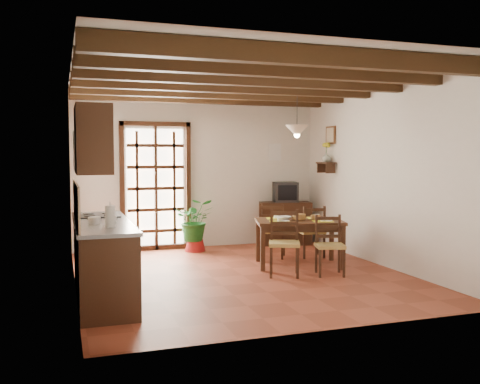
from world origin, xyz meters
name	(u,v)px	position (x,y,z in m)	size (l,w,h in m)	color
ground_plane	(242,275)	(0.00, 0.00, 0.00)	(5.00, 5.00, 0.00)	brown
room_shell	(242,146)	(0.00, 0.00, 1.82)	(4.52, 5.02, 2.81)	silver
ceiling_beams	(242,83)	(0.00, 0.00, 2.69)	(4.50, 4.34, 0.20)	black
french_door	(156,184)	(-0.80, 2.45, 1.18)	(1.26, 0.11, 2.32)	white
kitchen_counter	(102,258)	(-1.96, -0.60, 0.47)	(0.64, 2.25, 1.38)	black
upper_cabinet	(93,140)	(-2.08, -1.30, 1.85)	(0.35, 0.80, 0.70)	black
range_hood	(89,152)	(-2.05, -0.05, 1.73)	(0.38, 0.60, 0.54)	white
counter_items	(101,217)	(-1.95, -0.51, 0.96)	(0.50, 1.43, 0.25)	black
dining_table	(299,226)	(1.04, 0.36, 0.61)	(1.47, 1.14, 0.70)	#3D2213
chair_near_left	(284,255)	(0.56, -0.20, 0.29)	(0.55, 0.54, 0.92)	#AF944A
chair_near_right	(330,256)	(1.18, -0.36, 0.26)	(0.48, 0.47, 0.84)	#AF944A
chair_far_left	(272,240)	(0.89, 1.09, 0.28)	(0.55, 0.55, 0.90)	#AF944A
chair_far_right	(311,241)	(1.52, 0.92, 0.27)	(0.44, 0.43, 0.86)	#AF944A
table_setting	(299,221)	(1.04, 0.36, 0.69)	(0.94, 0.63, 0.09)	yellow
table_bowl	(284,218)	(0.83, 0.47, 0.73)	(0.22, 0.22, 0.05)	white
sideboard	(285,223)	(1.62, 2.23, 0.40)	(0.95, 0.43, 0.81)	black
crt_tv	(285,192)	(1.62, 2.22, 1.00)	(0.51, 0.48, 0.37)	black
fuse_box	(275,152)	(1.50, 2.48, 1.75)	(0.25, 0.03, 0.32)	white
plant_pot	(195,245)	(-0.18, 2.07, 0.11)	(0.36, 0.36, 0.22)	maroon
potted_plant	(195,219)	(-0.18, 2.07, 0.57)	(1.75, 1.50, 1.95)	#144C19
wall_shelf	(326,165)	(2.14, 1.60, 1.51)	(0.20, 0.42, 0.20)	black
shelf_vase	(326,157)	(2.14, 1.60, 1.65)	(0.15, 0.15, 0.15)	#B2BFB2
shelf_flowers	(326,146)	(2.14, 1.60, 1.86)	(0.14, 0.14, 0.36)	yellow
framed_picture	(331,135)	(2.22, 1.60, 2.05)	(0.03, 0.32, 0.32)	brown
pendant_lamp	(297,130)	(1.04, 0.46, 2.08)	(0.36, 0.36, 0.84)	black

